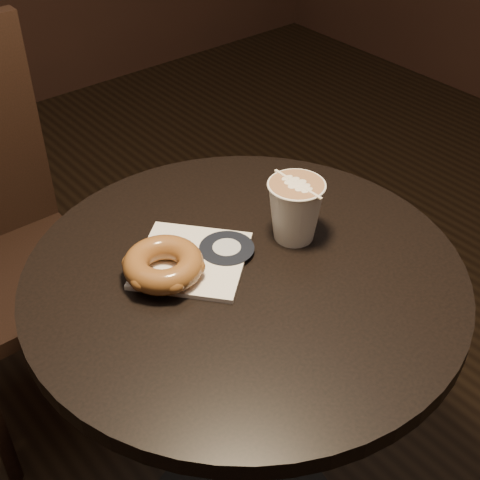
# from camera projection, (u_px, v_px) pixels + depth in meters

# --- Properties ---
(cafe_table) EXTENTS (0.70, 0.70, 0.75)m
(cafe_table) POSITION_uv_depth(u_px,v_px,m) (244.00, 357.00, 1.17)
(cafe_table) COLOR black
(cafe_table) RESTS_ON ground
(pastry_bag) EXTENTS (0.24, 0.24, 0.01)m
(pastry_bag) POSITION_uv_depth(u_px,v_px,m) (192.00, 260.00, 1.06)
(pastry_bag) COLOR white
(pastry_bag) RESTS_ON cafe_table
(doughnut) EXTENTS (0.12, 0.12, 0.04)m
(doughnut) POSITION_uv_depth(u_px,v_px,m) (163.00, 264.00, 1.02)
(doughnut) COLOR brown
(doughnut) RESTS_ON pastry_bag
(latte_cup) EXTENTS (0.09, 0.09, 0.10)m
(latte_cup) POSITION_uv_depth(u_px,v_px,m) (295.00, 211.00, 1.09)
(latte_cup) COLOR silver
(latte_cup) RESTS_ON cafe_table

